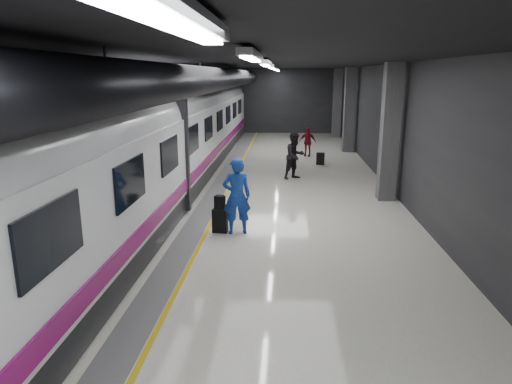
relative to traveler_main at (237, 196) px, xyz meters
name	(u,v)px	position (x,y,z in m)	size (l,w,h in m)	color
ground	(247,214)	(0.12, 1.72, -1.02)	(40.00, 40.00, 0.00)	silver
platform_hall	(240,94)	(-0.17, 2.68, 2.52)	(10.02, 40.02, 4.51)	black
train	(138,146)	(-3.13, 1.72, 1.05)	(3.05, 38.00, 4.05)	black
traveler_main	(237,196)	(0.00, 0.00, 0.00)	(0.75, 0.49, 2.04)	blue
suitcase_main	(220,221)	(-0.46, 0.05, -0.70)	(0.39, 0.25, 0.64)	black
shoulder_bag	(220,203)	(-0.46, 0.03, -0.19)	(0.27, 0.15, 0.37)	black
traveler_far_a	(295,156)	(1.65, 6.69, -0.08)	(0.92, 0.71, 1.88)	black
traveler_far_b	(307,142)	(2.40, 12.09, -0.27)	(0.88, 0.37, 1.50)	maroon
suitcase_far	(320,159)	(2.91, 9.80, -0.74)	(0.38, 0.25, 0.56)	black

